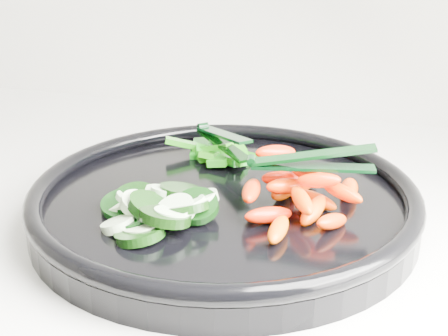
% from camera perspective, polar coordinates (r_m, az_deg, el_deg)
% --- Properties ---
extents(veggie_tray, '(0.42, 0.42, 0.04)m').
position_cam_1_polar(veggie_tray, '(0.60, -0.00, -3.05)').
color(veggie_tray, black).
rests_on(veggie_tray, counter).
extents(cucumber_pile, '(0.12, 0.13, 0.04)m').
position_cam_1_polar(cucumber_pile, '(0.57, -6.36, -3.59)').
color(cucumber_pile, black).
rests_on(cucumber_pile, veggie_tray).
extents(carrot_pile, '(0.12, 0.15, 0.05)m').
position_cam_1_polar(carrot_pile, '(0.58, 6.83, -2.16)').
color(carrot_pile, '#F85B00').
rests_on(carrot_pile, veggie_tray).
extents(pepper_pile, '(0.10, 0.08, 0.03)m').
position_cam_1_polar(pepper_pile, '(0.69, -0.54, 1.28)').
color(pepper_pile, '#22700A').
rests_on(pepper_pile, veggie_tray).
extents(tong_carrot, '(0.11, 0.04, 0.02)m').
position_cam_1_polar(tong_carrot, '(0.56, 7.77, 0.64)').
color(tong_carrot, black).
rests_on(tong_carrot, carrot_pile).
extents(tong_pepper, '(0.09, 0.09, 0.02)m').
position_cam_1_polar(tong_pepper, '(0.68, -0.21, 2.71)').
color(tong_pepper, black).
rests_on(tong_pepper, pepper_pile).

